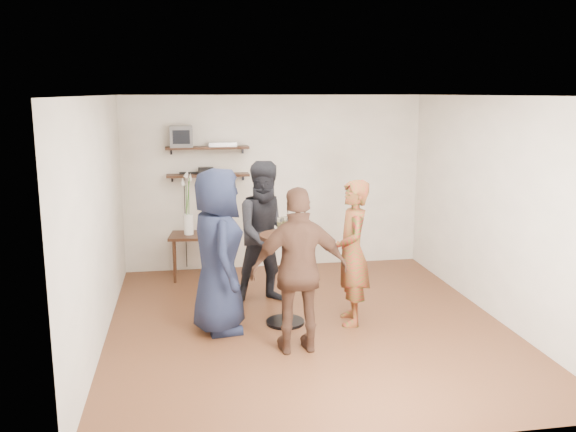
# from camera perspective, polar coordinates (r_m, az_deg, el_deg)

# --- Properties ---
(room) EXTENTS (4.58, 5.08, 2.68)m
(room) POSITION_cam_1_polar(r_m,az_deg,el_deg) (6.79, 1.85, 0.14)
(room) COLOR #4F2D19
(room) RESTS_ON ground
(shelf_upper) EXTENTS (1.20, 0.25, 0.04)m
(shelf_upper) POSITION_cam_1_polar(r_m,az_deg,el_deg) (8.93, -7.55, 6.35)
(shelf_upper) COLOR black
(shelf_upper) RESTS_ON room
(shelf_lower) EXTENTS (1.20, 0.25, 0.04)m
(shelf_lower) POSITION_cam_1_polar(r_m,az_deg,el_deg) (8.98, -7.48, 3.81)
(shelf_lower) COLOR black
(shelf_lower) RESTS_ON room
(crt_monitor) EXTENTS (0.32, 0.30, 0.30)m
(crt_monitor) POSITION_cam_1_polar(r_m,az_deg,el_deg) (8.91, -9.96, 7.35)
(crt_monitor) COLOR #59595B
(crt_monitor) RESTS_ON shelf_upper
(dvd_deck) EXTENTS (0.40, 0.24, 0.06)m
(dvd_deck) POSITION_cam_1_polar(r_m,az_deg,el_deg) (8.94, -6.15, 6.69)
(dvd_deck) COLOR silver
(dvd_deck) RESTS_ON shelf_upper
(radio) EXTENTS (0.22, 0.10, 0.10)m
(radio) POSITION_cam_1_polar(r_m,az_deg,el_deg) (8.97, -7.70, 4.23)
(radio) COLOR black
(radio) RESTS_ON shelf_lower
(power_strip) EXTENTS (0.30, 0.05, 0.03)m
(power_strip) POSITION_cam_1_polar(r_m,az_deg,el_deg) (9.02, -9.19, 4.00)
(power_strip) COLOR black
(power_strip) RESTS_ON shelf_lower
(side_table) EXTENTS (0.60, 0.60, 0.64)m
(side_table) POSITION_cam_1_polar(r_m,az_deg,el_deg) (8.86, -9.24, -2.37)
(side_table) COLOR black
(side_table) RESTS_ON room
(vase_lilies) EXTENTS (0.19, 0.19, 0.95)m
(vase_lilies) POSITION_cam_1_polar(r_m,az_deg,el_deg) (8.77, -9.33, 0.20)
(vase_lilies) COLOR white
(vase_lilies) RESTS_ON side_table
(drinks_table) EXTENTS (0.58, 0.58, 1.06)m
(drinks_table) POSITION_cam_1_polar(r_m,az_deg,el_deg) (6.97, -0.27, -4.78)
(drinks_table) COLOR black
(drinks_table) RESTS_ON room
(wine_glass_fl) EXTENTS (0.07, 0.07, 0.20)m
(wine_glass_fl) POSITION_cam_1_polar(r_m,az_deg,el_deg) (6.81, -0.75, -0.69)
(wine_glass_fl) COLOR silver
(wine_glass_fl) RESTS_ON drinks_table
(wine_glass_fr) EXTENTS (0.07, 0.07, 0.20)m
(wine_glass_fr) POSITION_cam_1_polar(r_m,az_deg,el_deg) (6.82, 0.35, -0.68)
(wine_glass_fr) COLOR silver
(wine_glass_fr) RESTS_ON drinks_table
(wine_glass_bl) EXTENTS (0.06, 0.06, 0.19)m
(wine_glass_bl) POSITION_cam_1_polar(r_m,az_deg,el_deg) (6.90, -0.49, -0.60)
(wine_glass_bl) COLOR silver
(wine_glass_bl) RESTS_ON drinks_table
(wine_glass_br) EXTENTS (0.07, 0.07, 0.20)m
(wine_glass_br) POSITION_cam_1_polar(r_m,az_deg,el_deg) (6.86, -0.13, -0.59)
(wine_glass_br) COLOR silver
(wine_glass_br) RESTS_ON drinks_table
(person_plaid) EXTENTS (0.47, 0.65, 1.68)m
(person_plaid) POSITION_cam_1_polar(r_m,az_deg,el_deg) (7.00, 6.03, -3.43)
(person_plaid) COLOR #A9131C
(person_plaid) RESTS_ON room
(person_dark) EXTENTS (0.96, 0.79, 1.81)m
(person_dark) POSITION_cam_1_polar(r_m,az_deg,el_deg) (7.63, -1.91, -1.61)
(person_dark) COLOR black
(person_dark) RESTS_ON room
(person_navy) EXTENTS (0.67, 0.95, 1.84)m
(person_navy) POSITION_cam_1_polar(r_m,az_deg,el_deg) (6.75, -6.59, -3.29)
(person_navy) COLOR #151B30
(person_navy) RESTS_ON room
(person_brown) EXTENTS (1.02, 0.45, 1.72)m
(person_brown) POSITION_cam_1_polar(r_m,az_deg,el_deg) (6.20, 1.09, -5.16)
(person_brown) COLOR #42281C
(person_brown) RESTS_ON room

